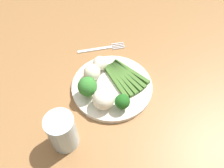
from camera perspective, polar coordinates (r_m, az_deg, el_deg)
ground_plane at (r=1.39m, az=-0.34°, el=-16.78°), size 6.00×6.00×0.02m
dining_table at (r=0.82m, az=-0.55°, el=-1.07°), size 1.24×1.07×0.72m
plate at (r=0.70m, az=0.00°, el=-0.62°), size 0.24×0.24×0.01m
asparagus_bundle at (r=0.70m, az=3.01°, el=1.72°), size 0.15×0.14×0.01m
broccoli_back at (r=0.62m, az=2.56°, el=-4.40°), size 0.04×0.04×0.05m
broccoli_near_center at (r=0.64m, az=-6.09°, el=-0.65°), size 0.05×0.05×0.07m
cauliflower_edge at (r=0.69m, az=-4.98°, el=2.80°), size 0.05×0.05×0.05m
cauliflower_near_fork at (r=0.62m, az=-2.14°, el=-3.72°), size 0.06×0.06×0.06m
cauliflower_front_left at (r=0.71m, az=-2.96°, el=5.15°), size 0.05×0.05×0.05m
fork at (r=0.81m, az=-2.48°, el=8.78°), size 0.06×0.16×0.00m
water_glass at (r=0.58m, az=-12.17°, el=-11.46°), size 0.07×0.07×0.11m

